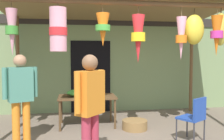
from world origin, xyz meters
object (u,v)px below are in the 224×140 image
object	(u,v)px
display_table	(87,99)
folding_chair	(194,116)
vendor_in_orange	(21,93)
wicker_basket_by_table	(135,125)
flower_heap_on_table	(84,93)
customer_foreground	(90,103)

from	to	relation	value
display_table	folding_chair	world-z (taller)	folding_chair
folding_chair	vendor_in_orange	bearing A→B (deg)	174.51
display_table	wicker_basket_by_table	size ratio (longest dim) A/B	2.35
flower_heap_on_table	customer_foreground	distance (m)	2.16
wicker_basket_by_table	vendor_in_orange	distance (m)	2.47
wicker_basket_by_table	folding_chair	bearing A→B (deg)	-47.53
flower_heap_on_table	wicker_basket_by_table	bearing A→B (deg)	-19.14
display_table	customer_foreground	distance (m)	2.22
vendor_in_orange	customer_foreground	distance (m)	1.59
display_table	vendor_in_orange	bearing A→B (deg)	-138.33
display_table	vendor_in_orange	size ratio (longest dim) A/B	0.79
wicker_basket_by_table	flower_heap_on_table	bearing A→B (deg)	160.86
flower_heap_on_table	folding_chair	world-z (taller)	flower_heap_on_table
vendor_in_orange	customer_foreground	world-z (taller)	vendor_in_orange
flower_heap_on_table	wicker_basket_by_table	distance (m)	1.32
folding_chair	customer_foreground	world-z (taller)	customer_foreground
display_table	flower_heap_on_table	size ratio (longest dim) A/B	1.75
wicker_basket_by_table	customer_foreground	distance (m)	2.25
wicker_basket_by_table	vendor_in_orange	size ratio (longest dim) A/B	0.34
wicker_basket_by_table	vendor_in_orange	world-z (taller)	vendor_in_orange
wicker_basket_by_table	customer_foreground	world-z (taller)	customer_foreground
display_table	vendor_in_orange	distance (m)	1.66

